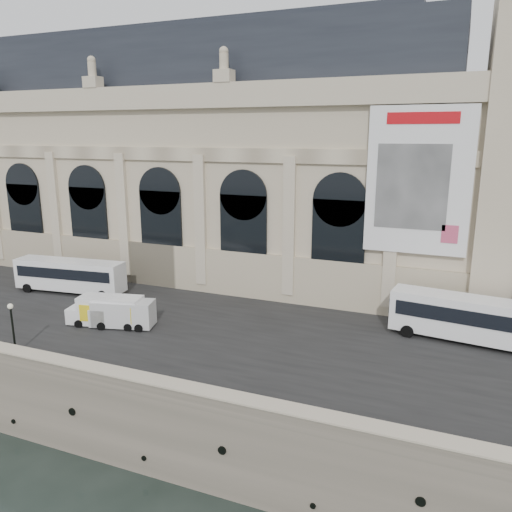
% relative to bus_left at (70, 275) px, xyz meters
% --- Properties ---
extents(ground, '(260.00, 260.00, 0.00)m').
position_rel_bus_left_xyz_m(ground, '(12.32, -16.13, -8.06)').
color(ground, black).
rests_on(ground, ground).
extents(quay, '(160.00, 70.00, 6.00)m').
position_rel_bus_left_xyz_m(quay, '(12.32, 18.87, -5.06)').
color(quay, gray).
rests_on(quay, ground).
extents(street, '(160.00, 24.00, 0.06)m').
position_rel_bus_left_xyz_m(street, '(12.32, -2.13, -2.03)').
color(street, '#2D2D2D').
rests_on(street, quay).
extents(parapet, '(160.00, 1.40, 1.21)m').
position_rel_bus_left_xyz_m(parapet, '(12.32, -15.53, -1.44)').
color(parapet, gray).
rests_on(parapet, quay).
extents(museum, '(69.00, 18.70, 29.10)m').
position_rel_bus_left_xyz_m(museum, '(6.34, 14.73, 11.66)').
color(museum, beige).
rests_on(museum, quay).
extents(bus_left, '(12.70, 4.10, 3.68)m').
position_rel_bus_left_xyz_m(bus_left, '(0.00, 0.00, 0.00)').
color(bus_left, white).
rests_on(bus_left, quay).
extents(bus_right, '(13.55, 4.44, 3.92)m').
position_rel_bus_left_xyz_m(bus_right, '(40.77, 1.77, 0.14)').
color(bus_right, white).
rests_on(bus_right, quay).
extents(van_c, '(5.99, 3.48, 2.51)m').
position_rel_bus_left_xyz_m(van_c, '(11.31, -6.25, -0.78)').
color(van_c, silver).
rests_on(van_c, quay).
extents(box_truck, '(7.13, 3.57, 2.75)m').
position_rel_bus_left_xyz_m(box_truck, '(9.96, -6.39, -0.68)').
color(box_truck, white).
rests_on(box_truck, quay).
extents(lamp_right, '(0.43, 0.43, 4.26)m').
position_rel_bus_left_xyz_m(lamp_right, '(7.22, -14.25, 0.06)').
color(lamp_right, black).
rests_on(lamp_right, quay).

